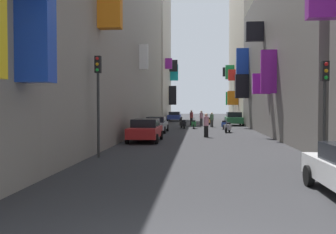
{
  "coord_description": "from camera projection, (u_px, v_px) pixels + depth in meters",
  "views": [
    {
      "loc": [
        -0.16,
        -4.82,
        2.31
      ],
      "look_at": [
        -2.84,
        27.62,
        1.3
      ],
      "focal_mm": 39.79,
      "sensor_mm": 36.0,
      "label": 1
    }
  ],
  "objects": [
    {
      "name": "ground_plane",
      "position": [
        200.0,
        130.0,
        34.74
      ],
      "size": [
        140.0,
        140.0,
        0.0
      ],
      "primitive_type": "plane",
      "color": "#2D2D30"
    },
    {
      "name": "building_left_mid_a",
      "position": [
        101.0,
        34.0,
        29.78
      ],
      "size": [
        7.12,
        36.67,
        16.06
      ],
      "color": "gray",
      "rests_on": "ground"
    },
    {
      "name": "building_left_mid_c",
      "position": [
        148.0,
        51.0,
        57.65
      ],
      "size": [
        7.34,
        14.67,
        21.69
      ],
      "color": "#B2A899",
      "rests_on": "ground"
    },
    {
      "name": "building_right_mid_b",
      "position": [
        303.0,
        57.0,
        29.23
      ],
      "size": [
        7.39,
        27.08,
        12.27
      ],
      "color": "slate",
      "rests_on": "ground"
    },
    {
      "name": "building_right_mid_c",
      "position": [
        256.0,
        50.0,
        53.11
      ],
      "size": [
        7.39,
        21.16,
        20.36
      ],
      "color": "#BCB29E",
      "rests_on": "ground"
    },
    {
      "name": "parked_car_blue",
      "position": [
        175.0,
        116.0,
        55.45
      ],
      "size": [
        2.0,
        4.47,
        1.38
      ],
      "color": "navy",
      "rests_on": "ground"
    },
    {
      "name": "parked_car_red",
      "position": [
        145.0,
        130.0,
        23.88
      ],
      "size": [
        1.98,
        4.36,
        1.44
      ],
      "color": "#B21E1E",
      "rests_on": "ground"
    },
    {
      "name": "parked_car_green",
      "position": [
        234.0,
        119.0,
        42.94
      ],
      "size": [
        2.0,
        4.04,
        1.55
      ],
      "color": "#236638",
      "rests_on": "ground"
    },
    {
      "name": "parked_car_silver",
      "position": [
        156.0,
        124.0,
        31.96
      ],
      "size": [
        1.85,
        4.46,
        1.34
      ],
      "color": "#B7B7BC",
      "rests_on": "ground"
    },
    {
      "name": "scooter_green",
      "position": [
        194.0,
        124.0,
        37.11
      ],
      "size": [
        0.45,
        1.78,
        1.13
      ],
      "color": "#287F3D",
      "rests_on": "ground"
    },
    {
      "name": "scooter_orange",
      "position": [
        208.0,
        121.0,
        44.64
      ],
      "size": [
        0.7,
        1.74,
        1.13
      ],
      "color": "orange",
      "rests_on": "ground"
    },
    {
      "name": "scooter_black",
      "position": [
        183.0,
        124.0,
        37.44
      ],
      "size": [
        0.7,
        1.94,
        1.13
      ],
      "color": "black",
      "rests_on": "ground"
    },
    {
      "name": "scooter_blue",
      "position": [
        224.0,
        124.0,
        36.22
      ],
      "size": [
        0.65,
        1.9,
        1.13
      ],
      "color": "#2D4CAD",
      "rests_on": "ground"
    },
    {
      "name": "scooter_silver",
      "position": [
        228.0,
        127.0,
        31.74
      ],
      "size": [
        0.72,
        1.75,
        1.13
      ],
      "color": "#ADADB2",
      "rests_on": "ground"
    },
    {
      "name": "pedestrian_crossing",
      "position": [
        212.0,
        120.0,
        39.81
      ],
      "size": [
        0.53,
        0.53,
        1.56
      ],
      "color": "#353535",
      "rests_on": "ground"
    },
    {
      "name": "pedestrian_near_left",
      "position": [
        206.0,
        125.0,
        27.01
      ],
      "size": [
        0.5,
        0.5,
        1.74
      ],
      "color": "black",
      "rests_on": "ground"
    },
    {
      "name": "pedestrian_near_right",
      "position": [
        191.0,
        118.0,
        43.15
      ],
      "size": [
        0.5,
        0.5,
        1.77
      ],
      "color": "black",
      "rests_on": "ground"
    },
    {
      "name": "pedestrian_mid_street",
      "position": [
        201.0,
        118.0,
        42.17
      ],
      "size": [
        0.54,
        0.54,
        1.73
      ],
      "color": "#3E3E3E",
      "rests_on": "ground"
    },
    {
      "name": "traffic_light_near_corner",
      "position": [
        98.0,
        89.0,
        16.41
      ],
      "size": [
        0.26,
        0.34,
        4.49
      ],
      "color": "#2D2D2D",
      "rests_on": "ground"
    },
    {
      "name": "traffic_light_far_corner",
      "position": [
        325.0,
        94.0,
        14.02
      ],
      "size": [
        0.26,
        0.34,
        3.98
      ],
      "color": "#2D2D2D",
      "rests_on": "ground"
    }
  ]
}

